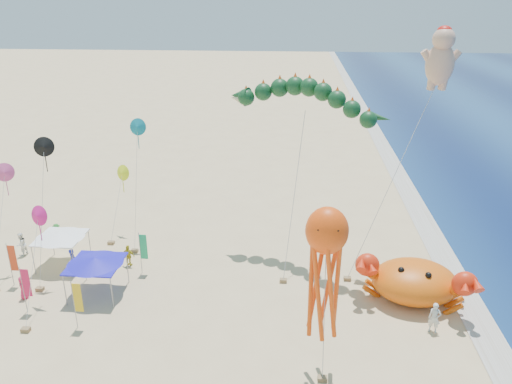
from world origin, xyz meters
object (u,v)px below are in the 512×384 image
Objects in this scene: cherub_kite at (441,57)px; canopy_blue at (95,261)px; crab_inflatable at (415,281)px; canopy_white at (60,235)px; dragon_kite at (303,103)px; octopus_kite at (325,263)px.

cherub_kite is 26.47m from canopy_blue.
crab_inflatable is at bearing -102.97° from cherub_kite.
canopy_blue is at bearing -40.99° from canopy_white.
crab_inflatable is 24.92m from canopy_white.
dragon_kite is 3.54× the size of canopy_blue.
octopus_kite is at bearing -119.91° from cherub_kite.
crab_inflatable is at bearing -38.58° from dragon_kite.
cherub_kite is at bearing 18.33° from canopy_blue.
cherub_kite is 4.83× the size of canopy_white.
cherub_kite reaches higher than canopy_white.
dragon_kite is at bearing -177.65° from cherub_kite.
crab_inflatable is at bearing 2.72° from canopy_blue.
crab_inflatable is 14.85m from cherub_kite.
canopy_white is (-4.01, 3.49, -0.00)m from canopy_blue.
dragon_kite is 14.19m from octopus_kite.
dragon_kite is at bearing 95.27° from octopus_kite.
octopus_kite reaches higher than crab_inflatable.
dragon_kite is 1.37× the size of octopus_kite.
canopy_white is at bearing -168.50° from dragon_kite.
octopus_kite is 2.58× the size of canopy_blue.
octopus_kite is (1.21, -13.16, -5.15)m from dragon_kite.
cherub_kite reaches higher than canopy_blue.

